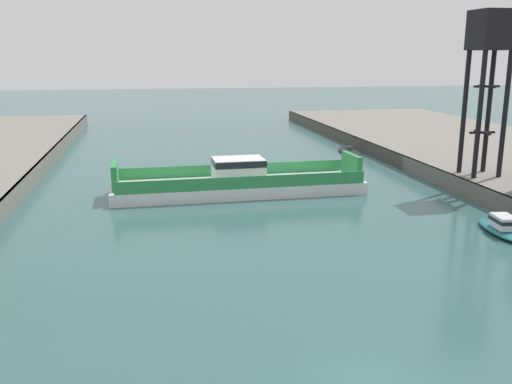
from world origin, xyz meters
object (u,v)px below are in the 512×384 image
object	(u,v)px
chain_ferry	(238,182)
crane_tower	(491,47)
moored_boat_mid_right	(349,151)
moored_boat_near_right	(501,227)

from	to	relation	value
chain_ferry	crane_tower	xyz separation A→B (m)	(22.05, -3.80, 12.17)
moored_boat_mid_right	crane_tower	world-z (taller)	crane_tower
moored_boat_near_right	chain_ferry	bearing A→B (deg)	136.83
moored_boat_near_right	crane_tower	size ratio (longest dim) A/B	0.39
moored_boat_mid_right	chain_ferry	bearing A→B (deg)	-133.15
moored_boat_near_right	moored_boat_mid_right	bearing A→B (deg)	88.22
chain_ferry	moored_boat_near_right	size ratio (longest dim) A/B	4.06
chain_ferry	moored_boat_mid_right	xyz separation A→B (m)	(17.69, 18.87, -0.79)
chain_ferry	moored_boat_mid_right	size ratio (longest dim) A/B	3.45
moored_boat_near_right	crane_tower	world-z (taller)	crane_tower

